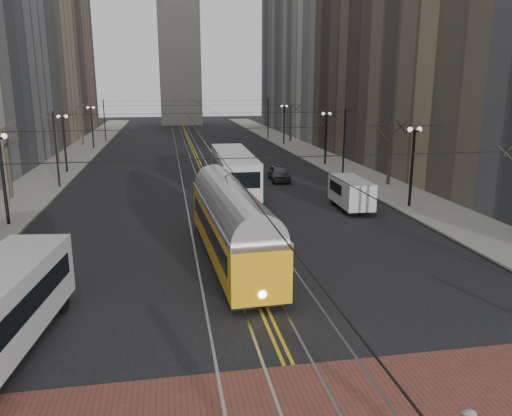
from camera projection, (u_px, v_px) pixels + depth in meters
name	position (u px, v px, depth m)	size (l,w,h in m)	color
ground	(282.00, 350.00, 16.94)	(260.00, 260.00, 0.00)	black
sidewalk_left	(67.00, 162.00, 57.36)	(5.00, 140.00, 0.15)	gray
sidewalk_right	(318.00, 156.00, 62.48)	(5.00, 140.00, 0.15)	gray
streetcar_rails	(198.00, 160.00, 59.93)	(4.80, 130.00, 0.02)	gray
centre_lines	(198.00, 160.00, 59.93)	(0.42, 130.00, 0.01)	gold
building_left_far	(38.00, 21.00, 89.95)	(16.00, 20.00, 40.00)	brown
building_right_mid	(402.00, 16.00, 61.16)	(16.00, 20.00, 34.00)	brown
building_right_far	(311.00, 26.00, 98.66)	(16.00, 20.00, 40.00)	slate
lamp_posts	(208.00, 155.00, 43.74)	(27.60, 57.20, 5.60)	black
street_trees	(203.00, 146.00, 49.95)	(31.68, 53.28, 5.60)	#382D23
trolley_wires	(203.00, 137.00, 49.31)	(25.96, 120.00, 6.60)	black
streetcar	(232.00, 231.00, 25.27)	(2.43, 13.10, 3.09)	#FFB216
rear_bus	(234.00, 173.00, 41.25)	(2.80, 12.86, 3.36)	silver
cargo_van	(351.00, 194.00, 35.86)	(1.93, 5.01, 2.22)	silver
sedan_grey	(279.00, 173.00, 46.64)	(1.73, 4.29, 1.46)	#3B3C42
sedan_silver	(241.00, 162.00, 52.71)	(1.67, 4.78, 1.58)	#9D9FA4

